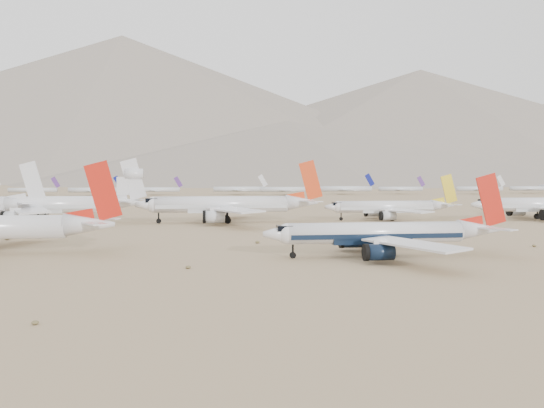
{
  "coord_description": "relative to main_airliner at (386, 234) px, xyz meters",
  "views": [
    {
      "loc": [
        -41.69,
        -96.82,
        14.23
      ],
      "look_at": [
        -23.97,
        40.04,
        7.0
      ],
      "focal_mm": 35.0,
      "sensor_mm": 36.0,
      "label": 1
    }
  ],
  "objects": [
    {
      "name": "foothills",
      "position": [
        536.36,
        1106.8,
        63.06
      ],
      "size": [
        4637.5,
        1395.0,
        155.0
      ],
      "color": "slate",
      "rests_on": "ground"
    },
    {
      "name": "desert_scrub",
      "position": [
        -17.22,
        -17.27,
        -3.81
      ],
      "size": [
        219.83,
        121.67,
        0.63
      ],
      "color": "brown",
      "rests_on": "ground"
    },
    {
      "name": "row2_gold_tail",
      "position": [
        28.43,
        75.36,
        0.11
      ],
      "size": [
        42.22,
        41.29,
        15.03
      ],
      "color": "silver",
      "rests_on": "ground"
    },
    {
      "name": "row2_orange_tail",
      "position": [
        -24.16,
        72.56,
        1.34
      ],
      "size": [
        54.29,
        53.11,
        19.37
      ],
      "color": "silver",
      "rests_on": "ground"
    },
    {
      "name": "distant_storage_row",
      "position": [
        78.71,
        316.4,
        0.33
      ],
      "size": [
        661.59,
        61.09,
        16.36
      ],
      "color": "silver",
      "rests_on": "ground"
    },
    {
      "name": "ground",
      "position": [
        9.69,
        6.8,
        -4.09
      ],
      "size": [
        7000.0,
        7000.0,
        0.0
      ],
      "primitive_type": "plane",
      "color": "#927954",
      "rests_on": "ground"
    },
    {
      "name": "main_airliner",
      "position": [
        0.0,
        0.0,
        0.0
      ],
      "size": [
        42.19,
        41.21,
        14.89
      ],
      "color": "silver",
      "rests_on": "ground"
    },
    {
      "name": "mountain_range",
      "position": [
        79.87,
        1654.81,
        186.22
      ],
      "size": [
        7354.0,
        3024.0,
        470.0
      ],
      "color": "slate",
      "rests_on": "ground"
    },
    {
      "name": "row2_white_trijet",
      "position": [
        -78.83,
        76.25,
        1.67
      ],
      "size": [
        56.14,
        54.87,
        19.89
      ],
      "color": "silver",
      "rests_on": "ground"
    }
  ]
}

